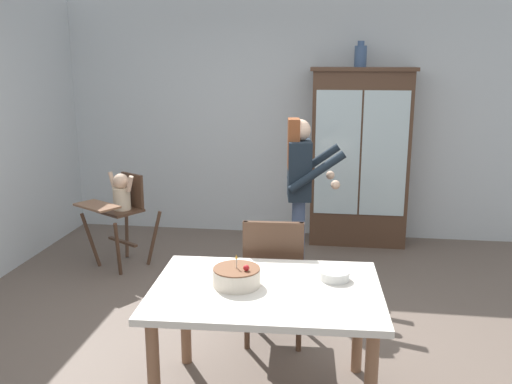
# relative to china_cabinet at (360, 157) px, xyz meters

# --- Properties ---
(ground_plane) EXTENTS (6.24, 6.24, 0.00)m
(ground_plane) POSITION_rel_china_cabinet_xyz_m (-0.80, -2.37, -0.98)
(ground_plane) COLOR #66564C
(wall_back) EXTENTS (5.32, 0.06, 2.70)m
(wall_back) POSITION_rel_china_cabinet_xyz_m (-0.80, 0.26, 0.37)
(wall_back) COLOR silver
(wall_back) RESTS_ON ground_plane
(china_cabinet) EXTENTS (1.11, 0.48, 1.95)m
(china_cabinet) POSITION_rel_china_cabinet_xyz_m (0.00, 0.00, 0.00)
(china_cabinet) COLOR #4C3323
(china_cabinet) RESTS_ON ground_plane
(ceramic_vase) EXTENTS (0.13, 0.13, 0.27)m
(ceramic_vase) POSITION_rel_china_cabinet_xyz_m (-0.04, 0.00, 1.09)
(ceramic_vase) COLOR #3D567F
(ceramic_vase) RESTS_ON china_cabinet
(high_chair_with_toddler) EXTENTS (0.79, 0.84, 0.95)m
(high_chair_with_toddler) POSITION_rel_china_cabinet_xyz_m (-2.35, -1.09, -0.33)
(high_chair_with_toddler) COLOR #4C3323
(high_chair_with_toddler) RESTS_ON ground_plane
(adult_person) EXTENTS (0.54, 0.53, 1.53)m
(adult_person) POSITION_rel_china_cabinet_xyz_m (-0.58, -1.30, -0.01)
(adult_person) COLOR #3D4C6B
(adult_person) RESTS_ON ground_plane
(dining_table) EXTENTS (1.37, 1.00, 0.74)m
(dining_table) POSITION_rel_china_cabinet_xyz_m (-0.66, -3.14, -0.34)
(dining_table) COLOR silver
(dining_table) RESTS_ON ground_plane
(birthday_cake) EXTENTS (0.28, 0.28, 0.19)m
(birthday_cake) POSITION_rel_china_cabinet_xyz_m (-0.83, -3.14, -0.19)
(birthday_cake) COLOR beige
(birthday_cake) RESTS_ON dining_table
(serving_bowl) EXTENTS (0.18, 0.18, 0.05)m
(serving_bowl) POSITION_rel_china_cabinet_xyz_m (-0.26, -2.97, -0.21)
(serving_bowl) COLOR silver
(serving_bowl) RESTS_ON dining_table
(dining_chair_far_side) EXTENTS (0.46, 0.46, 0.96)m
(dining_chair_far_side) POSITION_rel_china_cabinet_xyz_m (-0.68, -2.45, -0.43)
(dining_chair_far_side) COLOR #4C3323
(dining_chair_far_side) RESTS_ON ground_plane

